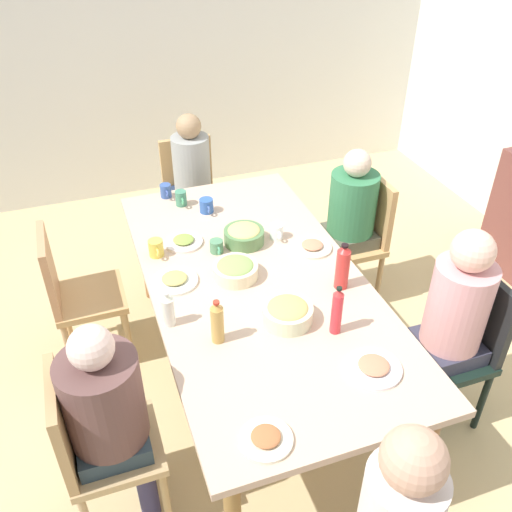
# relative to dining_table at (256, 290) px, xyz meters

# --- Properties ---
(ground_plane) EXTENTS (6.18, 6.18, 0.00)m
(ground_plane) POSITION_rel_dining_table_xyz_m (0.00, 0.00, -0.69)
(ground_plane) COLOR tan
(wall_left) EXTENTS (0.12, 5.28, 2.60)m
(wall_left) POSITION_rel_dining_table_xyz_m (-2.64, 0.00, 0.61)
(wall_left) COLOR silver
(wall_left) RESTS_ON ground_plane
(dining_table) EXTENTS (2.19, 1.09, 0.76)m
(dining_table) POSITION_rel_dining_table_xyz_m (0.00, 0.00, 0.00)
(dining_table) COLOR #CFAC92
(dining_table) RESTS_ON ground_plane
(chair_1) EXTENTS (0.40, 0.40, 0.90)m
(chair_1) POSITION_rel_dining_table_xyz_m (-0.55, -0.93, -0.18)
(chair_1) COLOR tan
(chair_1) RESTS_ON ground_plane
(chair_2) EXTENTS (0.40, 0.40, 0.90)m
(chair_2) POSITION_rel_dining_table_xyz_m (0.55, -0.93, -0.18)
(chair_2) COLOR tan
(chair_2) RESTS_ON ground_plane
(person_2) EXTENTS (0.33, 0.33, 1.14)m
(person_2) POSITION_rel_dining_table_xyz_m (0.55, -0.84, 0.00)
(person_2) COLOR navy
(person_2) RESTS_ON ground_plane
(chair_3) EXTENTS (0.40, 0.40, 0.90)m
(chair_3) POSITION_rel_dining_table_xyz_m (-0.55, 0.93, -0.18)
(chair_3) COLOR tan
(chair_3) RESTS_ON ground_plane
(person_3) EXTENTS (0.31, 0.31, 1.12)m
(person_3) POSITION_rel_dining_table_xyz_m (-0.55, 0.83, -0.01)
(person_3) COLOR brown
(person_3) RESTS_ON ground_plane
(chair_4) EXTENTS (0.40, 0.40, 0.90)m
(chair_4) POSITION_rel_dining_table_xyz_m (-1.47, 0.00, -0.18)
(chair_4) COLOR tan
(chair_4) RESTS_ON ground_plane
(person_4) EXTENTS (0.30, 0.30, 1.15)m
(person_4) POSITION_rel_dining_table_xyz_m (-1.38, 0.00, -0.01)
(person_4) COLOR #362A49
(person_4) RESTS_ON ground_plane
(chair_5) EXTENTS (0.40, 0.40, 0.90)m
(chair_5) POSITION_rel_dining_table_xyz_m (0.55, 0.93, -0.18)
(chair_5) COLOR black
(chair_5) RESTS_ON ground_plane
(person_5) EXTENTS (0.30, 0.30, 1.20)m
(person_5) POSITION_rel_dining_table_xyz_m (0.55, 0.83, 0.03)
(person_5) COLOR #2D374A
(person_5) RESTS_ON ground_plane
(plate_0) EXTENTS (0.21, 0.21, 0.04)m
(plate_0) POSITION_rel_dining_table_xyz_m (0.95, -0.29, 0.08)
(plate_0) COLOR silver
(plate_0) RESTS_ON dining_table
(plate_1) EXTENTS (0.22, 0.22, 0.04)m
(plate_1) POSITION_rel_dining_table_xyz_m (-0.45, -0.28, 0.08)
(plate_1) COLOR silver
(plate_1) RESTS_ON dining_table
(plate_2) EXTENTS (0.24, 0.24, 0.04)m
(plate_2) POSITION_rel_dining_table_xyz_m (0.76, 0.27, 0.08)
(plate_2) COLOR white
(plate_2) RESTS_ON dining_table
(plate_3) EXTENTS (0.24, 0.24, 0.04)m
(plate_3) POSITION_rel_dining_table_xyz_m (-0.12, -0.40, 0.08)
(plate_3) COLOR silver
(plate_3) RESTS_ON dining_table
(plate_4) EXTENTS (0.22, 0.22, 0.04)m
(plate_4) POSITION_rel_dining_table_xyz_m (-0.16, 0.39, 0.08)
(plate_4) COLOR beige
(plate_4) RESTS_ON dining_table
(bowl_0) EXTENTS (0.24, 0.24, 0.10)m
(bowl_0) POSITION_rel_dining_table_xyz_m (0.35, 0.03, 0.12)
(bowl_0) COLOR beige
(bowl_0) RESTS_ON dining_table
(bowl_1) EXTENTS (0.23, 0.23, 0.10)m
(bowl_1) POSITION_rel_dining_table_xyz_m (-0.35, 0.05, 0.12)
(bowl_1) COLOR #547E4B
(bowl_1) RESTS_ON dining_table
(bowl_2) EXTENTS (0.24, 0.24, 0.09)m
(bowl_2) POSITION_rel_dining_table_xyz_m (-0.06, -0.09, 0.11)
(bowl_2) COLOR beige
(bowl_2) RESTS_ON dining_table
(cup_0) EXTENTS (0.12, 0.08, 0.10)m
(cup_0) POSITION_rel_dining_table_xyz_m (-0.39, -0.45, 0.12)
(cup_0) COLOR gold
(cup_0) RESTS_ON dining_table
(cup_1) EXTENTS (0.11, 0.07, 0.10)m
(cup_1) POSITION_rel_dining_table_xyz_m (-0.88, -0.19, 0.12)
(cup_1) COLOR #428264
(cup_1) RESTS_ON dining_table
(cup_2) EXTENTS (0.11, 0.07, 0.09)m
(cup_2) POSITION_rel_dining_table_xyz_m (-1.02, -0.26, 0.11)
(cup_2) COLOR #375496
(cup_2) RESTS_ON dining_table
(cup_3) EXTENTS (0.12, 0.09, 0.09)m
(cup_3) POSITION_rel_dining_table_xyz_m (-0.75, -0.06, 0.11)
(cup_3) COLOR #2F58A3
(cup_3) RESTS_ON dining_table
(cup_4) EXTENTS (0.11, 0.07, 0.09)m
(cup_4) POSITION_rel_dining_table_xyz_m (-0.33, 0.24, 0.11)
(cup_4) COLOR white
(cup_4) RESTS_ON dining_table
(cup_5) EXTENTS (0.11, 0.07, 0.07)m
(cup_5) POSITION_rel_dining_table_xyz_m (-0.31, -0.12, 0.11)
(cup_5) COLOR #4E845E
(cup_5) RESTS_ON dining_table
(bottle_0) EXTENTS (0.06, 0.06, 0.19)m
(bottle_0) POSITION_rel_dining_table_xyz_m (0.19, -0.50, 0.16)
(bottle_0) COLOR silver
(bottle_0) RESTS_ON dining_table
(bottle_1) EXTENTS (0.06, 0.06, 0.23)m
(bottle_1) POSITION_rel_dining_table_xyz_m (0.37, -0.31, 0.18)
(bottle_1) COLOR tan
(bottle_1) RESTS_ON dining_table
(bottle_2) EXTENTS (0.05, 0.05, 0.26)m
(bottle_2) POSITION_rel_dining_table_xyz_m (0.49, 0.22, 0.19)
(bottle_2) COLOR red
(bottle_2) RESTS_ON dining_table
(bottle_3) EXTENTS (0.07, 0.07, 0.26)m
(bottle_3) POSITION_rel_dining_table_xyz_m (0.20, 0.39, 0.19)
(bottle_3) COLOR red
(bottle_3) RESTS_ON dining_table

